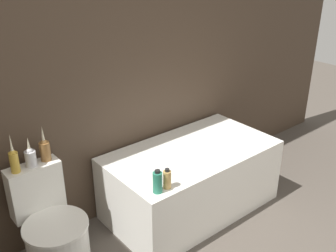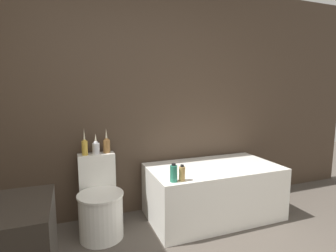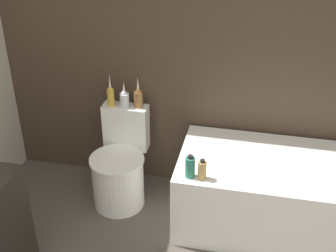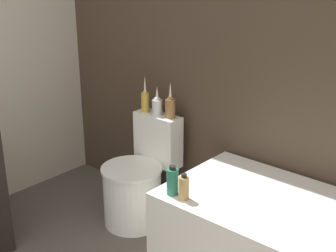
{
  "view_description": "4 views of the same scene",
  "coord_description": "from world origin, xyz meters",
  "px_view_note": "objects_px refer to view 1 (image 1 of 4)",
  "views": [
    {
      "loc": [
        -1.18,
        -0.19,
        2.11
      ],
      "look_at": [
        0.35,
        1.66,
        1.0
      ],
      "focal_mm": 42.0,
      "sensor_mm": 36.0,
      "label": 1
    },
    {
      "loc": [
        -0.66,
        -0.55,
        1.42
      ],
      "look_at": [
        0.22,
        1.81,
        1.06
      ],
      "focal_mm": 28.0,
      "sensor_mm": 36.0,
      "label": 2
    },
    {
      "loc": [
        0.6,
        -0.98,
        2.5
      ],
      "look_at": [
        -0.01,
        1.84,
        0.81
      ],
      "focal_mm": 50.0,
      "sensor_mm": 36.0,
      "label": 3
    },
    {
      "loc": [
        1.71,
        -0.19,
        1.85
      ],
      "look_at": [
        -0.0,
        1.77,
        0.89
      ],
      "focal_mm": 50.0,
      "sensor_mm": 36.0,
      "label": 4
    }
  ],
  "objects_px": {
    "vase_gold": "(14,160)",
    "vase_silver": "(30,156)",
    "shampoo_bottle_short": "(167,179)",
    "toilet": "(54,237)",
    "bathtub": "(191,179)",
    "shampoo_bottle_tall": "(158,182)",
    "vase_bronze": "(45,149)"
  },
  "relations": [
    {
      "from": "vase_gold",
      "to": "vase_silver",
      "type": "bearing_deg",
      "value": 4.68
    },
    {
      "from": "vase_gold",
      "to": "shampoo_bottle_short",
      "type": "distance_m",
      "value": 1.01
    },
    {
      "from": "toilet",
      "to": "vase_gold",
      "type": "bearing_deg",
      "value": 118.0
    },
    {
      "from": "vase_gold",
      "to": "shampoo_bottle_short",
      "type": "xyz_separation_m",
      "value": [
        0.82,
        -0.56,
        -0.2
      ]
    },
    {
      "from": "bathtub",
      "to": "vase_gold",
      "type": "height_order",
      "value": "vase_gold"
    },
    {
      "from": "toilet",
      "to": "vase_gold",
      "type": "height_order",
      "value": "vase_gold"
    },
    {
      "from": "bathtub",
      "to": "shampoo_bottle_tall",
      "type": "distance_m",
      "value": 0.76
    },
    {
      "from": "vase_bronze",
      "to": "shampoo_bottle_short",
      "type": "bearing_deg",
      "value": -44.1
    },
    {
      "from": "vase_bronze",
      "to": "shampoo_bottle_short",
      "type": "height_order",
      "value": "vase_bronze"
    },
    {
      "from": "toilet",
      "to": "vase_silver",
      "type": "relative_size",
      "value": 3.58
    },
    {
      "from": "toilet",
      "to": "vase_gold",
      "type": "distance_m",
      "value": 0.6
    },
    {
      "from": "toilet",
      "to": "shampoo_bottle_tall",
      "type": "relative_size",
      "value": 4.41
    },
    {
      "from": "bathtub",
      "to": "shampoo_bottle_tall",
      "type": "height_order",
      "value": "shampoo_bottle_tall"
    },
    {
      "from": "vase_silver",
      "to": "vase_bronze",
      "type": "xyz_separation_m",
      "value": [
        0.11,
        0.02,
        0.01
      ]
    },
    {
      "from": "vase_gold",
      "to": "shampoo_bottle_tall",
      "type": "height_order",
      "value": "vase_gold"
    },
    {
      "from": "toilet",
      "to": "vase_silver",
      "type": "xyz_separation_m",
      "value": [
        0.0,
        0.21,
        0.54
      ]
    },
    {
      "from": "vase_bronze",
      "to": "toilet",
      "type": "bearing_deg",
      "value": -115.38
    },
    {
      "from": "vase_silver",
      "to": "shampoo_bottle_short",
      "type": "relative_size",
      "value": 1.4
    },
    {
      "from": "toilet",
      "to": "shampoo_bottle_tall",
      "type": "height_order",
      "value": "toilet"
    },
    {
      "from": "toilet",
      "to": "shampoo_bottle_tall",
      "type": "xyz_separation_m",
      "value": [
        0.63,
        -0.35,
        0.36
      ]
    },
    {
      "from": "vase_silver",
      "to": "vase_bronze",
      "type": "bearing_deg",
      "value": 8.26
    },
    {
      "from": "bathtub",
      "to": "shampoo_bottle_short",
      "type": "distance_m",
      "value": 0.69
    },
    {
      "from": "bathtub",
      "to": "toilet",
      "type": "relative_size",
      "value": 1.88
    },
    {
      "from": "vase_bronze",
      "to": "shampoo_bottle_short",
      "type": "xyz_separation_m",
      "value": [
        0.6,
        -0.58,
        -0.2
      ]
    },
    {
      "from": "shampoo_bottle_tall",
      "to": "shampoo_bottle_short",
      "type": "height_order",
      "value": "shampoo_bottle_tall"
    },
    {
      "from": "bathtub",
      "to": "toilet",
      "type": "xyz_separation_m",
      "value": [
        -1.22,
        0.05,
        0.0
      ]
    },
    {
      "from": "toilet",
      "to": "vase_gold",
      "type": "relative_size",
      "value": 2.81
    },
    {
      "from": "toilet",
      "to": "vase_silver",
      "type": "distance_m",
      "value": 0.58
    },
    {
      "from": "shampoo_bottle_short",
      "to": "vase_silver",
      "type": "bearing_deg",
      "value": 141.42
    },
    {
      "from": "shampoo_bottle_tall",
      "to": "shampoo_bottle_short",
      "type": "distance_m",
      "value": 0.08
    },
    {
      "from": "bathtub",
      "to": "shampoo_bottle_tall",
      "type": "xyz_separation_m",
      "value": [
        -0.6,
        -0.3,
        0.36
      ]
    },
    {
      "from": "shampoo_bottle_tall",
      "to": "vase_gold",
      "type": "bearing_deg",
      "value": 142.92
    }
  ]
}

